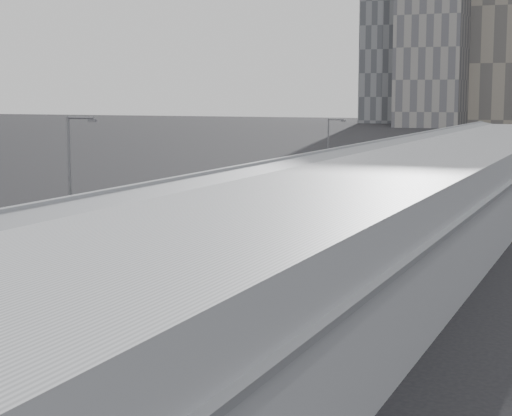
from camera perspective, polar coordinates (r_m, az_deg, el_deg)
The scene contains 16 objects.
sidewalk at distance 52.13m, azimuth 3.25°, elevation -4.60°, with size 10.00×170.00×0.12m, color gray.
lane_line at distance 56.54m, azimuth -6.81°, elevation -3.73°, with size 0.12×160.00×0.02m, color gold.
depot at distance 50.30m, azimuth 7.55°, elevation -1.10°, with size 12.45×160.40×7.20m.
bus_3 at distance 47.45m, azimuth -7.99°, elevation -3.89°, with size 3.47×13.70×3.97m.
bus_4 at distance 59.95m, azimuth -0.34°, elevation -1.43°, with size 3.61×13.62×3.94m.
bus_5 at distance 74.96m, azimuth 4.12°, elevation 0.27°, with size 3.44×12.55×3.62m.
bus_6 at distance 87.36m, azimuth 7.04°, elevation 1.25°, with size 2.74×12.26×3.57m.
bus_7 at distance 100.11m, azimuth 9.40°, elevation 2.07°, with size 3.75×13.24×3.82m.
tree_1 at distance 36.05m, azimuth -13.21°, elevation -4.05°, with size 2.80×2.80×5.32m.
tree_2 at distance 54.05m, azimuth 0.38°, elevation -0.50°, with size 2.45×2.45×4.69m.
tree_3 at distance 75.54m, azimuth 7.20°, elevation 2.15°, with size 2.49×2.49×5.23m.
tree_4 at distance 98.96m, azimuth 11.02°, elevation 3.22°, with size 2.45×2.45×5.01m.
street_lamp_near at distance 52.15m, azimuth -12.15°, elevation 1.41°, with size 2.04×0.22×9.79m.
street_lamp_far at distance 95.31m, azimuth 4.95°, elevation 3.84°, with size 2.04×0.22×8.41m.
shipping_container at distance 105.09m, azimuth 4.95°, elevation 2.17°, with size 2.69×6.37×2.38m, color #144125.
suv at distance 130.35m, azimuth 9.49°, elevation 3.01°, with size 2.96×6.41×1.78m, color black.
Camera 1 is at (26.49, 7.13, 11.05)m, focal length 60.00 mm.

